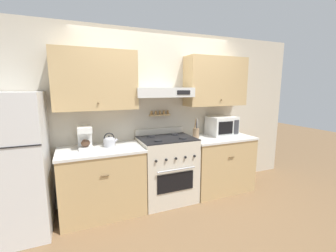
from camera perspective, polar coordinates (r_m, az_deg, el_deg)
ground_plane at (r=3.38m, az=2.09°, el=-20.48°), size 16.00×16.00×0.00m
wall_back at (r=3.51m, az=-2.25°, el=5.74°), size 5.20×0.46×2.55m
counter_left at (r=3.25m, az=-16.37°, el=-13.23°), size 1.09×0.68×0.91m
counter_right at (r=3.90m, az=12.63°, el=-9.15°), size 1.06×0.68×0.91m
stove_range at (r=3.45m, az=-0.30°, el=-10.80°), size 0.80×0.67×1.06m
refrigerator at (r=3.13m, az=-35.29°, el=-8.28°), size 0.77×0.78×1.65m
tea_kettle at (r=3.17m, az=-14.67°, el=-3.78°), size 0.20×0.16×0.19m
coffee_maker at (r=3.15m, az=-20.35°, el=-2.69°), size 0.18×0.24×0.29m
microwave at (r=3.87m, az=13.45°, el=0.03°), size 0.44×0.37×0.32m
utensil_crock at (r=3.60m, az=7.12°, el=-1.68°), size 0.10×0.10×0.31m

